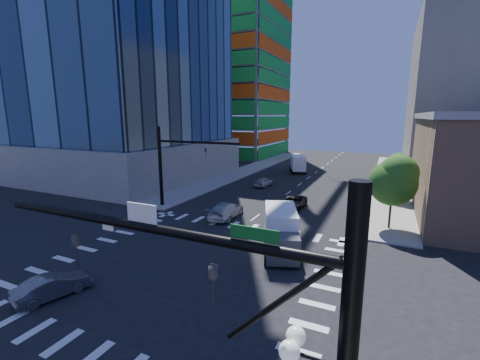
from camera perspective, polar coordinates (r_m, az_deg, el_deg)
The scene contains 14 objects.
ground at distance 23.41m, azimuth -8.84°, elevation -14.84°, with size 160.00×160.00×0.00m, color black.
road_markings at distance 23.41m, azimuth -8.84°, elevation -14.83°, with size 20.00×20.00×0.01m, color silver.
sidewalk_ne at distance 58.26m, azimuth 25.08°, elevation 0.14°, with size 5.00×60.00×0.15m, color gray.
sidewalk_nw at distance 63.16m, azimuth 1.84°, elevation 2.00°, with size 5.00×60.00×0.15m, color gray.
construction_building at distance 89.66m, azimuth -1.55°, elevation 20.49°, with size 25.16×34.50×70.60m.
signal_mast_nw at distance 36.54m, azimuth -12.20°, elevation 3.54°, with size 10.20×0.40×9.00m.
tree_south at distance 31.77m, azimuth 25.81°, elevation 0.05°, with size 4.16×4.16×6.82m.
tree_north at distance 43.73m, azimuth 25.99°, elevation 1.89°, with size 3.54×3.52×5.78m.
car_nb_far at distance 36.84m, azimuth 9.41°, elevation -3.92°, with size 2.29×4.97×1.38m, color black.
car_sb_near at distance 33.09m, azimuth -2.51°, elevation -5.36°, with size 2.21×5.43×1.58m, color silver.
car_sb_mid at distance 47.62m, azimuth 4.22°, elevation -0.33°, with size 1.65×4.11×1.40m, color #B1B4B9.
car_sb_cross at distance 22.19m, azimuth -30.36°, elevation -15.99°, with size 1.40×4.02×1.32m, color #56575C.
box_truck_near at distance 24.98m, azimuth 7.31°, elevation -9.58°, with size 4.55×6.56×3.17m.
box_truck_far at distance 60.76m, azimuth 10.20°, elevation 2.71°, with size 4.46×6.49×3.13m.
Camera 1 is at (11.90, -17.37, 10.26)m, focal length 24.00 mm.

